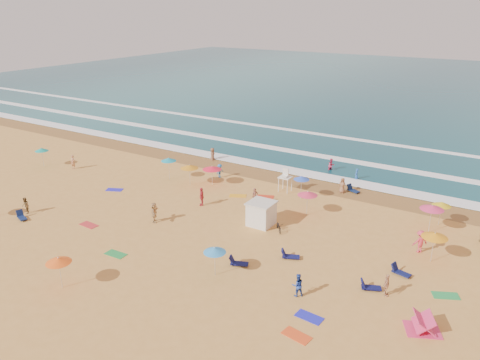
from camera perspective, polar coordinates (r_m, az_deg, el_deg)
The scene contains 12 objects.
ground at distance 41.57m, azimuth -0.99°, elevation -5.13°, with size 220.00×220.00×0.00m, color gold.
ocean at distance 118.65m, azimuth 21.86°, elevation 10.31°, with size 220.00×140.00×0.18m, color #0C4756.
wet_sand at distance 51.69m, azimuth 6.51°, elevation 0.00°, with size 220.00×220.00×0.00m, color olive.
surf_foam at distance 59.35m, azimuth 10.20°, elevation 2.62°, with size 200.00×18.70×0.05m.
cabana at distance 40.71m, azimuth 2.61°, elevation -4.17°, with size 2.00×2.00×2.00m, color silver.
cabana_roof at distance 40.28m, azimuth 2.63°, elevation -2.80°, with size 2.20×2.20×0.12m, color silver.
bicycle at distance 39.93m, azimuth 4.77°, elevation -5.68°, with size 0.55×1.56×0.82m, color black.
lifeguard_stand at distance 48.11m, azimuth 5.54°, elevation -0.21°, with size 1.20×1.20×2.10m, color white, non-canonical shape.
beach_umbrellas at distance 40.94m, azimuth 3.02°, elevation -2.33°, with size 50.50×25.42×0.74m.
loungers at distance 36.45m, azimuth 3.72°, elevation -8.78°, with size 44.84×28.67×0.34m.
towels at distance 38.74m, azimuth -2.10°, elevation -7.13°, with size 55.73×18.79×0.03m.
beachgoers at distance 43.78m, azimuth 5.36°, elevation -2.70°, with size 51.79×26.98×2.08m.
Camera 1 is at (20.33, -31.51, 17.94)m, focal length 35.00 mm.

